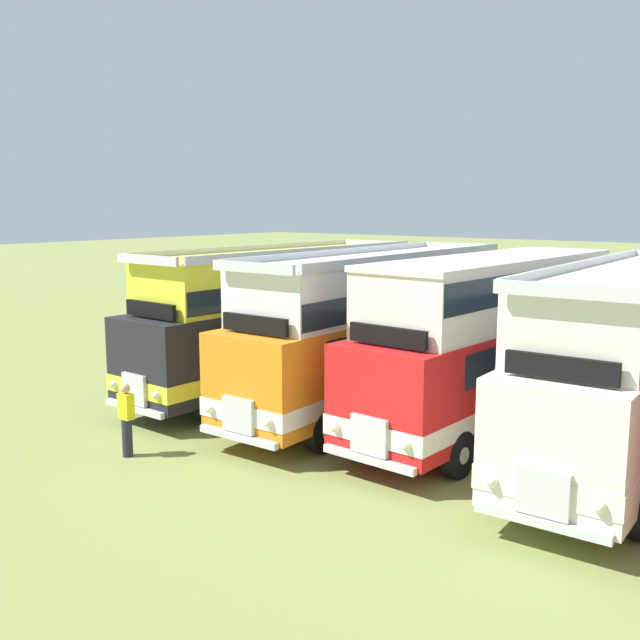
{
  "coord_description": "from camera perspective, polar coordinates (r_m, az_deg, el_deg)",
  "views": [
    {
      "loc": [
        2.51,
        -17.03,
        5.79
      ],
      "look_at": [
        -10.54,
        -0.3,
        2.39
      ],
      "focal_mm": 40.53,
      "sensor_mm": 36.0,
      "label": 1
    }
  ],
  "objects": [
    {
      "name": "bus_first_in_row",
      "position": [
        22.74,
        -2.93,
        0.41
      ],
      "size": [
        2.8,
        11.33,
        4.52
      ],
      "color": "black",
      "rests_on": "ground"
    },
    {
      "name": "bus_fourth_in_row",
      "position": [
        17.89,
        23.48,
        -2.72
      ],
      "size": [
        2.97,
        11.71,
        4.52
      ],
      "color": "silver",
      "rests_on": "ground"
    },
    {
      "name": "marshal_person",
      "position": [
        17.41,
        -15.03,
        -7.59
      ],
      "size": [
        0.36,
        0.24,
        1.73
      ],
      "color": "#23232D",
      "rests_on": "ground"
    },
    {
      "name": "bus_second_in_row",
      "position": [
        20.76,
        4.6,
        -0.44
      ],
      "size": [
        2.79,
        11.61,
        4.52
      ],
      "color": "orange",
      "rests_on": "ground"
    },
    {
      "name": "bus_third_in_row",
      "position": [
        19.04,
        13.37,
        -1.2
      ],
      "size": [
        2.99,
        10.37,
        4.49
      ],
      "color": "red",
      "rests_on": "ground"
    }
  ]
}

